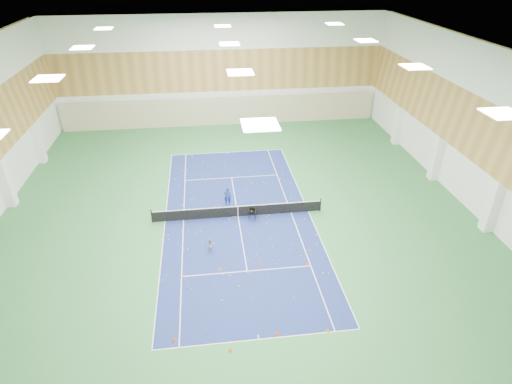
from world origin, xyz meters
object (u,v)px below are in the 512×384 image
at_px(child_court, 211,245).
at_px(ball_cart, 252,215).
at_px(tennis_net, 238,210).
at_px(coach, 227,196).

height_order(child_court, ball_cart, child_court).
distance_m(child_court, ball_cart, 4.74).
xyz_separation_m(tennis_net, ball_cart, (1.01, -0.60, -0.09)).
xyz_separation_m(tennis_net, child_court, (-2.20, -4.09, -0.03)).
height_order(tennis_net, coach, coach).
bearing_deg(tennis_net, ball_cart, -30.61).
distance_m(tennis_net, ball_cart, 1.18).
distance_m(coach, ball_cart, 3.02).
bearing_deg(child_court, coach, 58.60).
xyz_separation_m(child_court, ball_cart, (3.21, 3.49, -0.06)).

